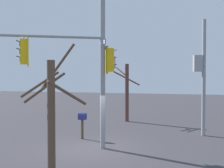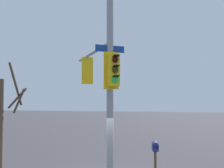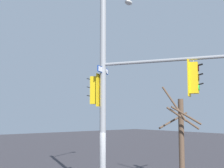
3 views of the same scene
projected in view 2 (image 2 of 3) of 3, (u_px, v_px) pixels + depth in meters
name	position (u px, v px, depth m)	size (l,w,h in m)	color
main_signal_pole_assembly	(100.00, 52.00, 9.48)	(3.62, 6.27, 9.42)	gray
mailbox	(155.00, 149.00, 10.15)	(0.28, 0.46, 1.41)	#4C3823
bare_tree_across_street	(1.00, 123.00, 9.83)	(2.10, 2.11, 4.54)	brown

